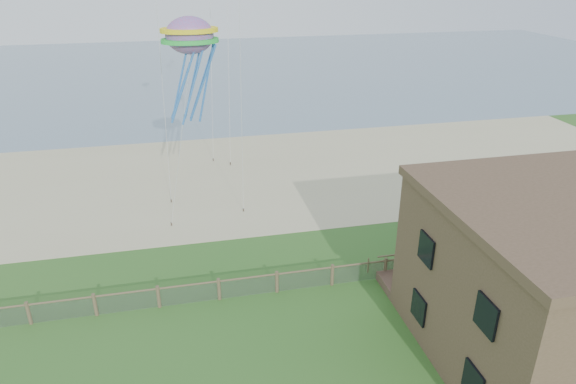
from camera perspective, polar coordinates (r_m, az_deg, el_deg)
ground at (r=22.90m, az=1.89°, el=-19.58°), size 160.00×160.00×0.00m
sand_beach at (r=41.32m, az=-5.59°, el=1.72°), size 72.00×20.00×0.02m
ocean at (r=83.54m, az=-9.55°, el=13.19°), size 160.00×68.00×0.02m
chainlink_fence at (r=27.09m, az=-1.25°, el=-10.08°), size 36.20×0.20×1.25m
motel_deck at (r=31.29m, az=23.44°, el=-7.82°), size 15.00×2.00×0.50m
picnic_table at (r=27.66m, az=17.57°, el=-10.96°), size 2.15×1.79×0.80m
octopus_kite at (r=28.05m, az=-10.63°, el=13.56°), size 3.01×2.16×6.09m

